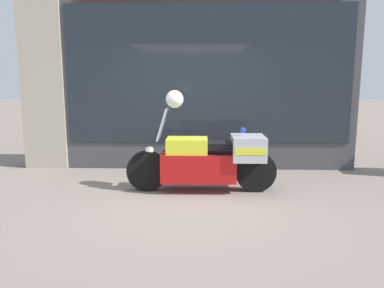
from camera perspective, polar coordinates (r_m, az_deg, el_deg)
name	(u,v)px	position (r m, az deg, el deg)	size (l,w,h in m)	color
ground_plane	(183,196)	(5.84, -1.44, -7.97)	(60.00, 60.00, 0.00)	gray
shop_building	(168,77)	(7.59, -3.71, 10.16)	(6.62, 0.55, 3.65)	#424247
window_display	(206,146)	(7.70, 2.09, -0.29)	(5.31, 0.30, 1.78)	slate
paramedic_motorcycle	(209,159)	(5.99, 2.66, -2.33)	(2.40, 0.64, 1.34)	black
white_helmet	(175,99)	(5.88, -2.67, 6.84)	(0.28, 0.28, 0.28)	white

